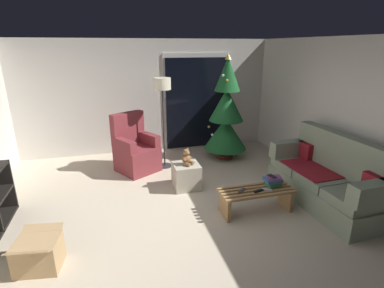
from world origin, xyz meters
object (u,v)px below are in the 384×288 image
Objects in this scene: coffee_table at (256,197)px; floor_lamp at (163,93)px; book_stack at (273,181)px; remote_black at (259,191)px; cell_phone at (272,176)px; teddy_bear_chestnut at (187,158)px; couch at (328,179)px; christmas_tree at (226,114)px; armchair at (135,151)px; cardboard_box_open_near_shelf at (38,254)px; remote_graphite at (242,190)px; ottoman at (186,176)px; remote_silver at (267,190)px.

floor_lamp reaches higher than coffee_table.
book_stack is at bearing 10.52° from coffee_table.
remote_black is 0.62× the size of book_stack.
teddy_bear_chestnut reaches higher than cell_phone.
christmas_tree is at bearing 109.43° from couch.
cell_phone is 0.13× the size of armchair.
cell_phone is at bearing 11.35° from coffee_table.
book_stack is 0.14× the size of floor_lamp.
cell_phone is at bearing -92.78° from christmas_tree.
armchair is (-1.84, 1.98, -0.11)m from cell_phone.
cardboard_box_open_near_shelf is at bearing -96.68° from remote_black.
remote_graphite is 2.47m from floor_lamp.
remote_graphite is 2.37m from christmas_tree.
armchair is 1.29m from teddy_bear_chestnut.
book_stack reaches higher than ottoman.
cell_phone is at bearing 55.58° from remote_graphite.
cardboard_box_open_near_shelf is at bearing -171.06° from coffee_table.
remote_silver is 0.62× the size of book_stack.
couch is 4.04m from cardboard_box_open_near_shelf.
remote_silver is at bearing 7.33° from cardboard_box_open_near_shelf.
couch is at bearing -28.53° from teddy_bear_chestnut.
cell_phone is 0.25× the size of cardboard_box_open_near_shelf.
ottoman is (-1.17, -1.19, -0.75)m from christmas_tree.
cardboard_box_open_near_shelf is (-1.85, -2.52, -1.33)m from floor_lamp.
remote_graphite is 0.09× the size of floor_lamp.
book_stack is 0.11× the size of christmas_tree.
armchair is 1.25m from floor_lamp.
floor_lamp is at bearing 100.81° from teddy_bear_chestnut.
cell_phone reaches higher than remote_graphite.
armchair is at bearing 174.08° from remote_graphite.
christmas_tree is at bearing 6.31° from floor_lamp.
christmas_tree is at bearing 156.21° from remote_black.
remote_black is (-0.00, -0.06, 0.13)m from coffee_table.
cardboard_box_open_near_shelf reaches higher than remote_graphite.
remote_graphite is 1.18m from ottoman.
christmas_tree is 1.72m from teddy_bear_chestnut.
floor_lamp reaches higher than remote_silver.
remote_graphite is at bearing 174.59° from cell_phone.
christmas_tree is at bearing 125.31° from remote_graphite.
cardboard_box_open_near_shelf is at bearing -170.91° from book_stack.
teddy_bear_chestnut is (-0.56, 1.01, 0.18)m from remote_graphite.
cardboard_box_open_near_shelf reaches higher than remote_silver.
cell_phone is 3.17m from cardboard_box_open_near_shelf.
coffee_table is 1.33m from teddy_bear_chestnut.
remote_black is 0.13m from remote_silver.
remote_silver is at bearing -144.40° from book_stack.
remote_silver is (-1.05, -0.02, -0.03)m from couch.
book_stack is 0.43× the size of cardboard_box_open_near_shelf.
teddy_bear_chestnut reaches higher than remote_silver.
cardboard_box_open_near_shelf is (-2.05, -1.47, -0.37)m from teddy_bear_chestnut.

